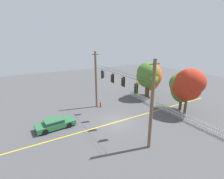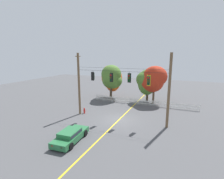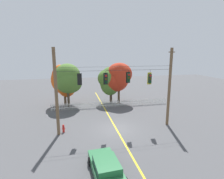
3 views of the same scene
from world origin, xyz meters
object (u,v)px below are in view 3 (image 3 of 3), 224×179
object	(u,v)px
fire_hydrant	(63,128)
autumn_oak_far_east	(110,80)
traffic_signal_northbound_primary	(150,79)
traffic_signal_eastbound_side	(106,79)
parked_car	(106,168)
traffic_signal_southbound_primary	(80,79)
traffic_signal_northbound_secondary	(128,78)
autumn_maple_mid	(68,79)
autumn_maple_far_west	(118,77)
autumn_maple_near_fence	(64,81)

from	to	relation	value
fire_hydrant	autumn_oak_far_east	bearing A→B (deg)	55.16
traffic_signal_northbound_primary	fire_hydrant	distance (m)	10.27
traffic_signal_eastbound_side	parked_car	world-z (taller)	traffic_signal_eastbound_side
traffic_signal_southbound_primary	autumn_oak_far_east	distance (m)	11.51
traffic_signal_southbound_primary	fire_hydrant	xyz separation A→B (m)	(-1.78, 0.44, -5.08)
traffic_signal_northbound_primary	traffic_signal_northbound_secondary	bearing A→B (deg)	-179.98
parked_car	fire_hydrant	bearing A→B (deg)	112.37
autumn_maple_mid	parked_car	distance (m)	16.85
autumn_maple_far_west	parked_car	xyz separation A→B (m)	(-4.91, -16.72, -3.58)
traffic_signal_southbound_primary	traffic_signal_northbound_secondary	distance (m)	4.89
autumn_maple_mid	traffic_signal_eastbound_side	bearing A→B (deg)	-67.27
traffic_signal_eastbound_side	traffic_signal_northbound_primary	world-z (taller)	same
traffic_signal_northbound_primary	autumn_oak_far_east	distance (m)	10.54
autumn_maple_mid	fire_hydrant	world-z (taller)	autumn_maple_mid
traffic_signal_southbound_primary	traffic_signal_northbound_secondary	size ratio (longest dim) A/B	0.99
autumn_maple_near_fence	autumn_maple_far_west	bearing A→B (deg)	-6.38
autumn_maple_mid	autumn_oak_far_east	bearing A→B (deg)	8.32
traffic_signal_southbound_primary	parked_car	distance (m)	8.63
traffic_signal_northbound_primary	autumn_oak_far_east	world-z (taller)	traffic_signal_northbound_primary
traffic_signal_eastbound_side	fire_hydrant	xyz separation A→B (m)	(-4.34, 0.42, -5.03)
traffic_signal_northbound_primary	parked_car	xyz separation A→B (m)	(-5.95, -7.02, -4.70)
autumn_maple_near_fence	traffic_signal_northbound_secondary	bearing A→B (deg)	-57.26
traffic_signal_eastbound_side	traffic_signal_northbound_secondary	size ratio (longest dim) A/B	1.05
autumn_maple_far_west	traffic_signal_northbound_secondary	bearing A→B (deg)	-97.66
traffic_signal_northbound_secondary	autumn_maple_near_fence	world-z (taller)	traffic_signal_northbound_secondary
traffic_signal_northbound_primary	autumn_maple_mid	xyz separation A→B (m)	(-8.55, 9.26, -1.18)
autumn_maple_mid	autumn_oak_far_east	distance (m)	6.41
autumn_maple_near_fence	traffic_signal_eastbound_side	bearing A→B (deg)	-67.07
traffic_signal_northbound_secondary	parked_car	bearing A→B (deg)	-117.22
traffic_signal_northbound_secondary	autumn_maple_mid	bearing A→B (deg)	123.86
traffic_signal_northbound_primary	fire_hydrant	size ratio (longest dim) A/B	1.92
traffic_signal_eastbound_side	parked_car	size ratio (longest dim) A/B	0.31
traffic_signal_southbound_primary	traffic_signal_northbound_secondary	world-z (taller)	same
traffic_signal_eastbound_side	autumn_maple_far_west	world-z (taller)	autumn_maple_far_west
traffic_signal_northbound_primary	traffic_signal_eastbound_side	bearing A→B (deg)	-179.99
autumn_maple_near_fence	parked_car	distance (m)	18.19
traffic_signal_southbound_primary	autumn_maple_far_west	distance (m)	11.60
traffic_signal_northbound_secondary	fire_hydrant	distance (m)	8.40
fire_hydrant	traffic_signal_southbound_primary	bearing A→B (deg)	-13.93
traffic_signal_southbound_primary	parked_car	xyz separation A→B (m)	(1.28, -7.00, -4.88)
autumn_oak_far_east	traffic_signal_southbound_primary	bearing A→B (deg)	-116.18
traffic_signal_northbound_secondary	autumn_maple_near_fence	distance (m)	12.73
traffic_signal_eastbound_side	autumn_maple_mid	world-z (taller)	autumn_maple_mid
parked_car	traffic_signal_northbound_primary	bearing A→B (deg)	49.73
traffic_signal_eastbound_side	autumn_maple_mid	bearing A→B (deg)	112.73
traffic_signal_northbound_secondary	autumn_maple_near_fence	size ratio (longest dim) A/B	0.21
autumn_oak_far_east	fire_hydrant	size ratio (longest dim) A/B	7.07
autumn_oak_far_east	fire_hydrant	world-z (taller)	autumn_oak_far_east
autumn_maple_near_fence	parked_car	xyz separation A→B (m)	(3.21, -17.63, -3.12)
traffic_signal_eastbound_side	traffic_signal_northbound_secondary	distance (m)	2.33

